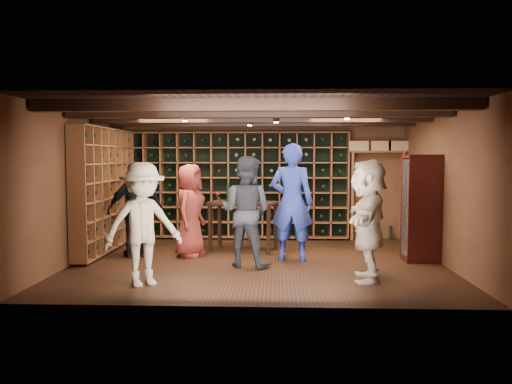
{
  "coord_description": "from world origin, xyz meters",
  "views": [
    {
      "loc": [
        0.31,
        -8.17,
        1.74
      ],
      "look_at": [
        -0.04,
        0.2,
        1.15
      ],
      "focal_mm": 35.0,
      "sensor_mm": 36.0,
      "label": 1
    }
  ],
  "objects_px": {
    "man_blue_shirt": "(292,202)",
    "guest_beige": "(368,220)",
    "guest_red_floral": "(190,210)",
    "guest_khaki": "(143,224)",
    "guest_woman_black": "(136,210)",
    "tasting_table": "(243,208)",
    "man_grey_suit": "(246,212)",
    "display_cabinet": "(421,210)"
  },
  "relations": [
    {
      "from": "guest_woman_black",
      "to": "guest_khaki",
      "type": "distance_m",
      "value": 2.04
    },
    {
      "from": "guest_red_floral",
      "to": "guest_khaki",
      "type": "height_order",
      "value": "guest_khaki"
    },
    {
      "from": "display_cabinet",
      "to": "guest_red_floral",
      "type": "xyz_separation_m",
      "value": [
        -3.92,
        0.25,
        -0.05
      ]
    },
    {
      "from": "display_cabinet",
      "to": "guest_woman_black",
      "type": "bearing_deg",
      "value": 178.26
    },
    {
      "from": "guest_red_floral",
      "to": "guest_woman_black",
      "type": "relative_size",
      "value": 0.98
    },
    {
      "from": "display_cabinet",
      "to": "guest_red_floral",
      "type": "height_order",
      "value": "display_cabinet"
    },
    {
      "from": "guest_woman_black",
      "to": "guest_khaki",
      "type": "xyz_separation_m",
      "value": [
        0.65,
        -1.93,
        0.01
      ]
    },
    {
      "from": "tasting_table",
      "to": "guest_beige",
      "type": "bearing_deg",
      "value": -34.78
    },
    {
      "from": "guest_woman_black",
      "to": "guest_beige",
      "type": "xyz_separation_m",
      "value": [
        3.73,
        -1.51,
        0.03
      ]
    },
    {
      "from": "man_blue_shirt",
      "to": "guest_red_floral",
      "type": "distance_m",
      "value": 1.8
    },
    {
      "from": "tasting_table",
      "to": "man_blue_shirt",
      "type": "bearing_deg",
      "value": -29.73
    },
    {
      "from": "man_grey_suit",
      "to": "guest_woman_black",
      "type": "distance_m",
      "value": 2.08
    },
    {
      "from": "display_cabinet",
      "to": "tasting_table",
      "type": "xyz_separation_m",
      "value": [
        -3.03,
        0.79,
        -0.05
      ]
    },
    {
      "from": "display_cabinet",
      "to": "man_blue_shirt",
      "type": "relative_size",
      "value": 0.89
    },
    {
      "from": "man_grey_suit",
      "to": "guest_woman_black",
      "type": "height_order",
      "value": "man_grey_suit"
    },
    {
      "from": "display_cabinet",
      "to": "guest_khaki",
      "type": "height_order",
      "value": "display_cabinet"
    },
    {
      "from": "man_blue_shirt",
      "to": "guest_beige",
      "type": "xyz_separation_m",
      "value": [
        1.03,
        -1.32,
        -0.13
      ]
    },
    {
      "from": "display_cabinet",
      "to": "man_grey_suit",
      "type": "bearing_deg",
      "value": -169.49
    },
    {
      "from": "display_cabinet",
      "to": "man_blue_shirt",
      "type": "bearing_deg",
      "value": -178.91
    },
    {
      "from": "guest_khaki",
      "to": "display_cabinet",
      "type": "bearing_deg",
      "value": -10.64
    },
    {
      "from": "man_blue_shirt",
      "to": "guest_khaki",
      "type": "relative_size",
      "value": 1.18
    },
    {
      "from": "guest_woman_black",
      "to": "tasting_table",
      "type": "relative_size",
      "value": 1.24
    },
    {
      "from": "man_grey_suit",
      "to": "guest_khaki",
      "type": "bearing_deg",
      "value": 63.11
    },
    {
      "from": "guest_red_floral",
      "to": "guest_beige",
      "type": "xyz_separation_m",
      "value": [
        2.8,
        -1.61,
        0.05
      ]
    },
    {
      "from": "guest_beige",
      "to": "tasting_table",
      "type": "height_order",
      "value": "guest_beige"
    },
    {
      "from": "guest_red_floral",
      "to": "guest_khaki",
      "type": "relative_size",
      "value": 0.97
    },
    {
      "from": "tasting_table",
      "to": "guest_woman_black",
      "type": "bearing_deg",
      "value": -146.99
    },
    {
      "from": "man_blue_shirt",
      "to": "guest_khaki",
      "type": "distance_m",
      "value": 2.7
    },
    {
      "from": "display_cabinet",
      "to": "guest_beige",
      "type": "relative_size",
      "value": 1.02
    },
    {
      "from": "man_grey_suit",
      "to": "guest_beige",
      "type": "height_order",
      "value": "man_grey_suit"
    },
    {
      "from": "guest_khaki",
      "to": "tasting_table",
      "type": "relative_size",
      "value": 1.26
    },
    {
      "from": "guest_red_floral",
      "to": "guest_woman_black",
      "type": "xyz_separation_m",
      "value": [
        -0.93,
        -0.1,
        0.01
      ]
    },
    {
      "from": "man_grey_suit",
      "to": "guest_khaki",
      "type": "distance_m",
      "value": 1.81
    },
    {
      "from": "man_blue_shirt",
      "to": "guest_woman_black",
      "type": "height_order",
      "value": "man_blue_shirt"
    },
    {
      "from": "man_grey_suit",
      "to": "guest_red_floral",
      "type": "relative_size",
      "value": 1.08
    },
    {
      "from": "guest_red_floral",
      "to": "guest_beige",
      "type": "relative_size",
      "value": 0.95
    },
    {
      "from": "display_cabinet",
      "to": "man_grey_suit",
      "type": "relative_size",
      "value": 1.0
    },
    {
      "from": "display_cabinet",
      "to": "guest_beige",
      "type": "bearing_deg",
      "value": -129.51
    },
    {
      "from": "guest_woman_black",
      "to": "guest_beige",
      "type": "distance_m",
      "value": 4.03
    },
    {
      "from": "guest_red_floral",
      "to": "guest_woman_black",
      "type": "distance_m",
      "value": 0.94
    },
    {
      "from": "guest_red_floral",
      "to": "guest_beige",
      "type": "distance_m",
      "value": 3.23
    },
    {
      "from": "man_blue_shirt",
      "to": "guest_khaki",
      "type": "xyz_separation_m",
      "value": [
        -2.05,
        -1.74,
        -0.15
      ]
    }
  ]
}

